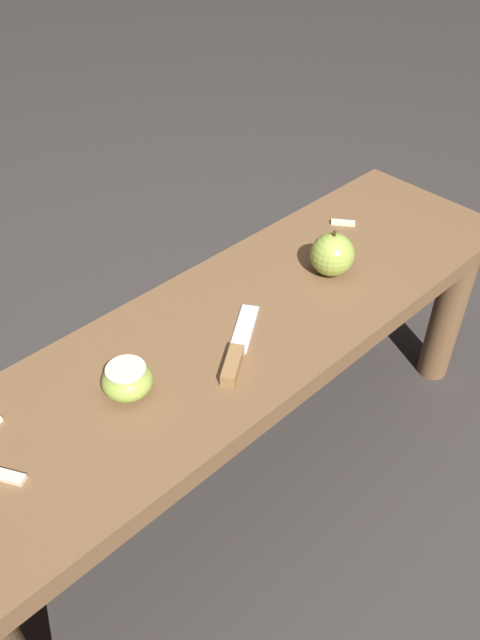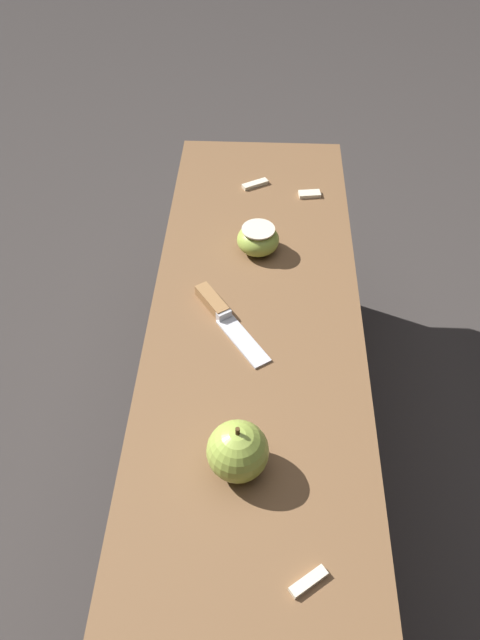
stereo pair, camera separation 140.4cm
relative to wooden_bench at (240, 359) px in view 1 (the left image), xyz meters
name	(u,v)px [view 1 (the left image)]	position (x,y,z in m)	size (l,w,h in m)	color
ground_plane	(240,470)	(0.00, 0.00, -0.35)	(8.00, 8.00, 0.00)	#383330
wooden_bench	(240,359)	(0.00, 0.00, 0.00)	(1.28, 0.37, 0.44)	brown
knife	(236,353)	(-0.07, -0.06, 0.10)	(0.18, 0.14, 0.02)	silver
apple_whole	(332,254)	(0.23, -0.02, 0.14)	(0.09, 0.09, 0.10)	#9EB747
apple_cut	(129,381)	(-0.24, 0.00, 0.12)	(0.08, 0.08, 0.05)	#9EB747
apple_slice_near_knife	(6,476)	(-0.46, -0.01, 0.10)	(0.04, 0.06, 0.01)	beige
apple_slice_center	(343,223)	(0.39, 0.08, 0.10)	(0.04, 0.05, 0.01)	beige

